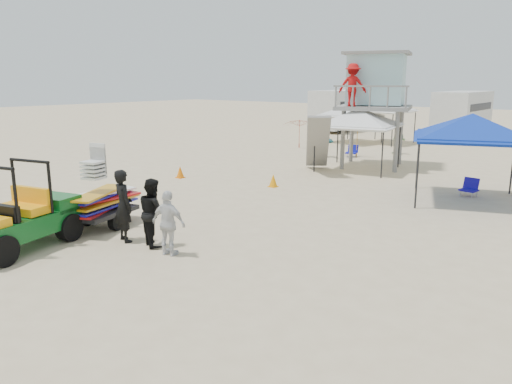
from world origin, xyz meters
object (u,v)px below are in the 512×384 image
Objects in this scene: utility_cart at (15,210)px; lifeguard_tower at (375,84)px; surf_trailer at (99,198)px; canopy_blue at (473,118)px; man_left at (124,206)px.

lifeguard_tower reaches higher than utility_cart.
canopy_blue is at bearing 54.27° from surf_trailer.
man_left is at bearing -11.20° from surf_trailer.
surf_trailer is 1.55m from man_left.
utility_cart is 2.34m from surf_trailer.
utility_cart is at bearing 68.47° from man_left.
canopy_blue is at bearing -38.17° from lifeguard_tower.
surf_trailer is at bearing 4.05° from man_left.
canopy_blue reaches higher than utility_cart.
utility_cart is at bearing -120.17° from canopy_blue.
surf_trailer is 14.67m from lifeguard_tower.
surf_trailer is (0.01, 2.34, -0.14)m from utility_cart.
surf_trailer is at bearing -125.73° from canopy_blue.
man_left is 0.36× the size of lifeguard_tower.
man_left is at bearing -89.07° from lifeguard_tower.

